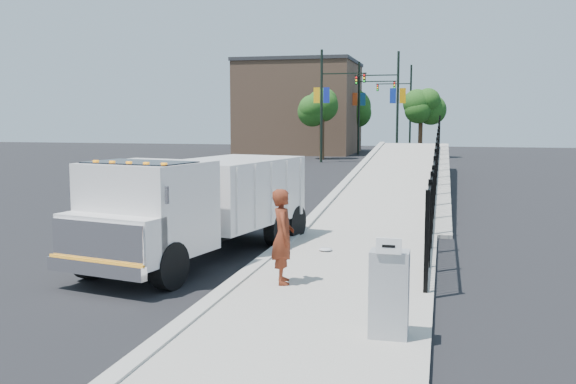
# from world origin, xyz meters

# --- Properties ---
(ground) EXTENTS (120.00, 120.00, 0.00)m
(ground) POSITION_xyz_m (0.00, 0.00, 0.00)
(ground) COLOR black
(ground) RESTS_ON ground
(sidewalk) EXTENTS (3.55, 12.00, 0.12)m
(sidewalk) POSITION_xyz_m (1.93, -2.00, 0.06)
(sidewalk) COLOR #9E998E
(sidewalk) RESTS_ON ground
(curb) EXTENTS (0.30, 12.00, 0.16)m
(curb) POSITION_xyz_m (0.00, -2.00, 0.08)
(curb) COLOR #ADAAA3
(curb) RESTS_ON ground
(ramp) EXTENTS (3.95, 24.06, 3.19)m
(ramp) POSITION_xyz_m (2.12, 16.00, 0.00)
(ramp) COLOR #9E998E
(ramp) RESTS_ON ground
(iron_fence) EXTENTS (0.10, 28.00, 1.80)m
(iron_fence) POSITION_xyz_m (3.55, 12.00, 0.90)
(iron_fence) COLOR black
(iron_fence) RESTS_ON ground
(truck) EXTENTS (3.63, 7.29, 2.39)m
(truck) POSITION_xyz_m (-1.60, 0.07, 1.35)
(truck) COLOR black
(truck) RESTS_ON ground
(worker) EXTENTS (0.61, 0.76, 1.79)m
(worker) POSITION_xyz_m (0.91, -1.96, 1.02)
(worker) COLOR maroon
(worker) RESTS_ON sidewalk
(utility_cabinet) EXTENTS (0.55, 0.40, 1.25)m
(utility_cabinet) POSITION_xyz_m (3.10, -4.50, 0.75)
(utility_cabinet) COLOR gray
(utility_cabinet) RESTS_ON sidewalk
(arrow_sign) EXTENTS (0.35, 0.04, 0.22)m
(arrow_sign) POSITION_xyz_m (3.10, -4.72, 1.48)
(arrow_sign) COLOR white
(arrow_sign) RESTS_ON utility_cabinet
(debris) EXTENTS (0.33, 0.33, 0.08)m
(debris) POSITION_xyz_m (1.17, 1.11, 0.16)
(debris) COLOR silver
(debris) RESTS_ON sidewalk
(light_pole_0) EXTENTS (3.77, 0.22, 8.00)m
(light_pole_0) POSITION_xyz_m (-4.45, 31.99, 4.36)
(light_pole_0) COLOR black
(light_pole_0) RESTS_ON ground
(light_pole_1) EXTENTS (3.78, 0.22, 8.00)m
(light_pole_1) POSITION_xyz_m (0.15, 34.39, 4.36)
(light_pole_1) COLOR black
(light_pole_1) RESTS_ON ground
(light_pole_2) EXTENTS (3.78, 0.22, 8.00)m
(light_pole_2) POSITION_xyz_m (-3.15, 42.61, 4.36)
(light_pole_2) COLOR black
(light_pole_2) RESTS_ON ground
(light_pole_3) EXTENTS (3.77, 0.22, 8.00)m
(light_pole_3) POSITION_xyz_m (0.45, 46.99, 4.36)
(light_pole_3) COLOR black
(light_pole_3) RESTS_ON ground
(tree_0) EXTENTS (2.57, 2.57, 5.28)m
(tree_0) POSITION_xyz_m (-5.27, 35.03, 3.94)
(tree_0) COLOR #382314
(tree_0) RESTS_ON ground
(tree_1) EXTENTS (2.23, 2.23, 5.11)m
(tree_1) POSITION_xyz_m (1.98, 39.04, 3.91)
(tree_1) COLOR #382314
(tree_1) RESTS_ON ground
(tree_2) EXTENTS (3.27, 3.27, 5.64)m
(tree_2) POSITION_xyz_m (-4.56, 47.53, 3.97)
(tree_2) COLOR #382314
(tree_2) RESTS_ON ground
(building) EXTENTS (10.00, 10.00, 8.00)m
(building) POSITION_xyz_m (-9.00, 44.00, 4.00)
(building) COLOR #8C664C
(building) RESTS_ON ground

